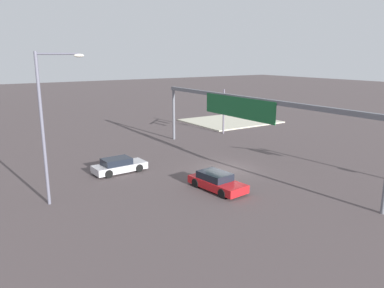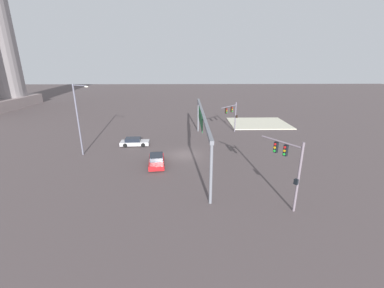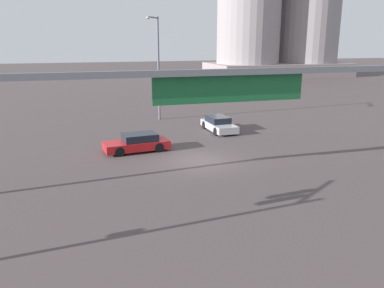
{
  "view_description": "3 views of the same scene",
  "coord_description": "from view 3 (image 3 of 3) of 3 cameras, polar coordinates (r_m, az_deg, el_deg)",
  "views": [
    {
      "loc": [
        -22.99,
        18.33,
        9.12
      ],
      "look_at": [
        1.98,
        1.83,
        2.01
      ],
      "focal_mm": 34.76,
      "sensor_mm": 36.0,
      "label": 1
    },
    {
      "loc": [
        -31.14,
        -0.42,
        11.9
      ],
      "look_at": [
        -2.52,
        -1.02,
        2.37
      ],
      "focal_mm": 22.94,
      "sensor_mm": 36.0,
      "label": 2
    },
    {
      "loc": [
        -7.17,
        -22.58,
        7.39
      ],
      "look_at": [
        -1.33,
        -2.81,
        1.9
      ],
      "focal_mm": 36.81,
      "sensor_mm": 36.0,
      "label": 3
    }
  ],
  "objects": [
    {
      "name": "sedan_car_approaching",
      "position": [
        32.81,
        3.89,
        2.89
      ],
      "size": [
        1.96,
        4.29,
        1.21
      ],
      "rotation": [
        0.0,
        0.0,
        -1.53
      ],
      "color": "#B7B4B9",
      "rests_on": "ground"
    },
    {
      "name": "overhead_sign_gantry",
      "position": [
        21.65,
        3.76,
        8.52
      ],
      "size": [
        24.62,
        0.43,
        5.86
      ],
      "color": "slate",
      "rests_on": "ground"
    },
    {
      "name": "sedan_car_waiting_far",
      "position": [
        27.05,
        -7.92,
        0.17
      ],
      "size": [
        4.53,
        2.26,
        1.21
      ],
      "rotation": [
        0.0,
        0.0,
        3.25
      ],
      "color": "red",
      "rests_on": "ground"
    },
    {
      "name": "ground_plane",
      "position": [
        24.81,
        1.1,
        -2.42
      ],
      "size": [
        230.25,
        230.25,
        0.0
      ],
      "primitive_type": "plane",
      "color": "#4B4142"
    },
    {
      "name": "streetlamp_curved_arm",
      "position": [
        36.86,
        -5.04,
        11.79
      ],
      "size": [
        1.61,
        2.57,
        9.4
      ],
      "rotation": [
        0.0,
        0.0,
        -2.1
      ],
      "color": "slate",
      "rests_on": "ground"
    }
  ]
}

